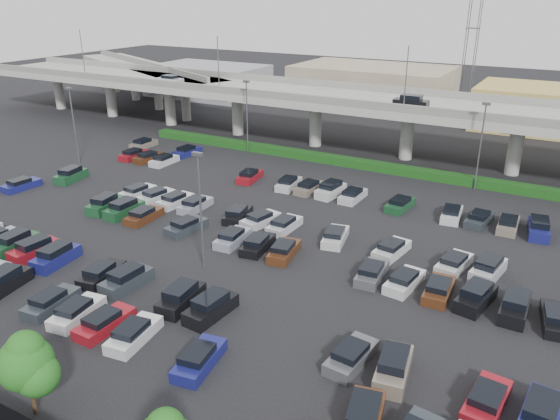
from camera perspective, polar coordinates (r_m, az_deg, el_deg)
name	(u,v)px	position (r m, az deg, el deg)	size (l,w,h in m)	color
ground	(254,235)	(53.02, -2.75, -2.59)	(280.00, 280.00, 0.00)	black
overpass	(373,105)	(78.62, 9.67, 10.71)	(150.00, 13.00, 15.80)	gray
on_ramp	(146,71)	(115.37, -13.84, 13.94)	(50.93, 30.13, 8.80)	gray
hedge	(353,163)	(73.78, 7.61, 4.93)	(66.00, 1.60, 1.10)	#143710
tree_row	(7,356)	(34.34, -26.60, -13.47)	(65.07, 3.66, 5.94)	#332316
parked_cars	(220,243)	(50.06, -6.25, -3.50)	(62.85, 41.59, 1.67)	silver
light_poles	(228,162)	(54.49, -5.45, 5.06)	(66.90, 48.38, 10.30)	#54555A
distant_buildings	(500,101)	(104.96, 21.96, 10.49)	(138.00, 24.00, 9.00)	gray
comm_tower	(474,25)	(116.88, 19.57, 17.77)	(2.40, 2.40, 30.00)	#54555A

